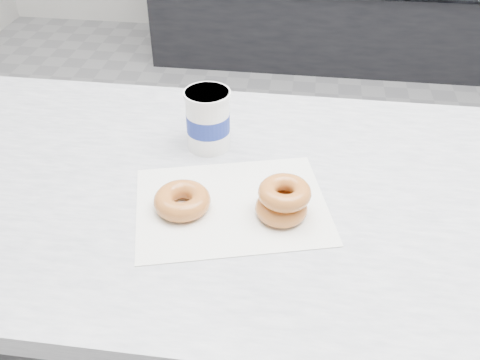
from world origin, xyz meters
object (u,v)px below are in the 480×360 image
at_px(donut_single, 182,201).
at_px(coffee_cup, 208,119).
at_px(donut_stack, 283,200).
at_px(counter, 368,350).

relative_size(donut_single, coffee_cup, 0.81).
distance_m(donut_single, donut_stack, 0.18).
bearing_deg(counter, donut_single, -169.04).
height_order(counter, coffee_cup, coffee_cup).
distance_m(donut_stack, coffee_cup, 0.26).
bearing_deg(donut_single, coffee_cup, 87.53).
bearing_deg(donut_stack, counter, 17.64).
bearing_deg(counter, donut_stack, -162.36).
height_order(donut_stack, coffee_cup, coffee_cup).
xyz_separation_m(donut_single, coffee_cup, (0.01, 0.21, 0.04)).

